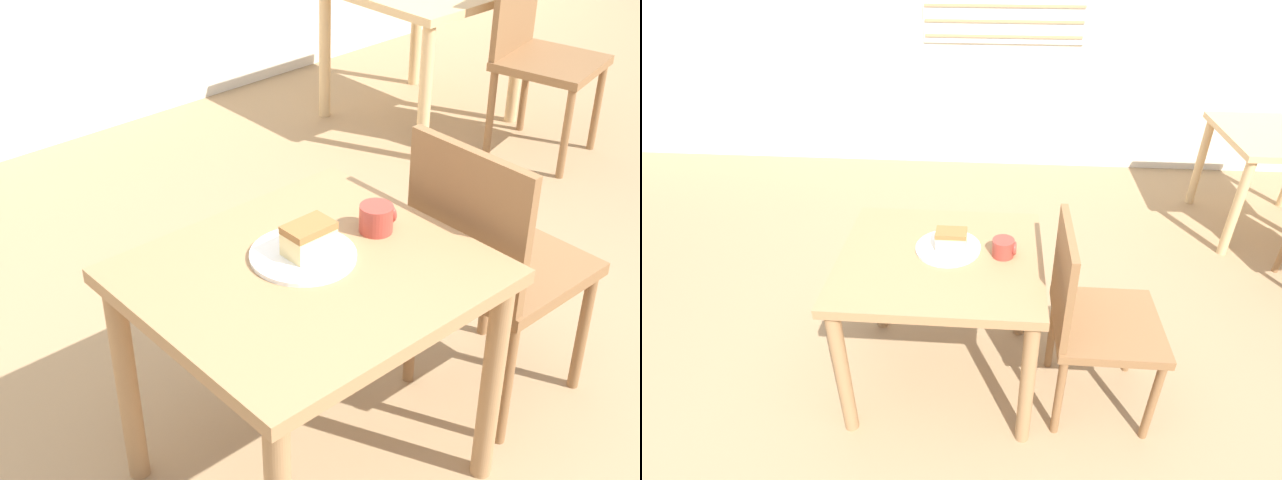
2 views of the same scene
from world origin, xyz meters
The scene contains 7 objects.
dining_table_near centered at (-0.05, 0.51, 0.59)m, with size 0.84×0.75×0.70m.
dining_table_far centered at (2.02, 2.03, 0.59)m, with size 0.78×0.80×0.71m.
chair_near_window centered at (0.58, 0.42, 0.50)m, with size 0.44×0.44×0.91m.
chair_far_corner centered at (2.15, 1.43, 0.50)m, with size 0.52×0.52×0.91m.
plate centered at (-0.02, 0.56, 0.71)m, with size 0.27×0.27×0.01m.
cake_slice centered at (-0.01, 0.56, 0.76)m, with size 0.13×0.08×0.08m.
coffee_mug centered at (0.21, 0.53, 0.74)m, with size 0.10×0.09×0.08m.
Camera 1 is at (-1.24, -0.88, 1.93)m, focal length 50.00 mm.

